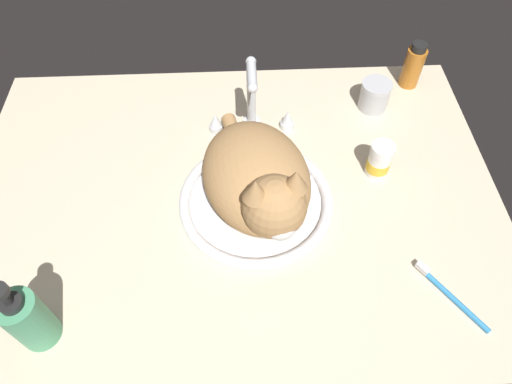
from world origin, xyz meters
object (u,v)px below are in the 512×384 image
(sink_basin, at_px, (256,201))
(cat, at_px, (259,182))
(faucet, at_px, (252,106))
(pill_bottle, at_px, (379,161))
(toothbrush, at_px, (449,295))
(metal_jar, at_px, (375,95))
(amber_bottle, at_px, (413,66))
(soap_pump_bottle, at_px, (28,319))

(sink_basin, distance_m, cat, 0.09)
(faucet, bearing_deg, pill_bottle, -27.28)
(toothbrush, bearing_deg, pill_bottle, 104.09)
(metal_jar, distance_m, toothbrush, 0.50)
(amber_bottle, xyz_separation_m, toothbrush, (-0.07, -0.58, -0.05))
(faucet, relative_size, cat, 0.53)
(cat, bearing_deg, metal_jar, 45.69)
(amber_bottle, bearing_deg, toothbrush, -96.64)
(cat, bearing_deg, soap_pump_bottle, -148.55)
(amber_bottle, bearing_deg, pill_bottle, -116.17)
(soap_pump_bottle, height_order, pill_bottle, soap_pump_bottle)
(sink_basin, height_order, toothbrush, sink_basin)
(faucet, bearing_deg, amber_bottle, 20.27)
(pill_bottle, xyz_separation_m, toothbrush, (0.07, -0.29, -0.03))
(pill_bottle, bearing_deg, metal_jar, 81.04)
(amber_bottle, height_order, metal_jar, amber_bottle)
(sink_basin, height_order, faucet, faucet)
(faucet, distance_m, metal_jar, 0.31)
(sink_basin, distance_m, pill_bottle, 0.28)
(cat, bearing_deg, toothbrush, -30.95)
(soap_pump_bottle, bearing_deg, sink_basin, 34.13)
(faucet, xyz_separation_m, metal_jar, (0.30, 0.07, -0.04))
(toothbrush, bearing_deg, faucet, 128.27)
(cat, xyz_separation_m, toothbrush, (0.34, -0.20, -0.09))
(metal_jar, xyz_separation_m, toothbrush, (0.04, -0.50, -0.03))
(metal_jar, bearing_deg, sink_basin, -137.00)
(soap_pump_bottle, distance_m, toothbrush, 0.72)
(soap_pump_bottle, height_order, amber_bottle, soap_pump_bottle)
(sink_basin, bearing_deg, toothbrush, -33.19)
(pill_bottle, bearing_deg, toothbrush, -75.91)
(toothbrush, bearing_deg, cat, 149.05)
(toothbrush, bearing_deg, amber_bottle, 83.36)
(faucet, distance_m, soap_pump_bottle, 0.60)
(faucet, xyz_separation_m, cat, (0.01, -0.23, 0.02))
(faucet, bearing_deg, metal_jar, 13.22)
(faucet, distance_m, toothbrush, 0.55)
(soap_pump_bottle, bearing_deg, toothbrush, 2.81)
(pill_bottle, relative_size, amber_bottle, 0.70)
(cat, bearing_deg, faucet, 91.37)
(faucet, xyz_separation_m, amber_bottle, (0.41, 0.15, -0.02))
(sink_basin, height_order, amber_bottle, amber_bottle)
(sink_basin, xyz_separation_m, pill_bottle, (0.27, 0.07, 0.03))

